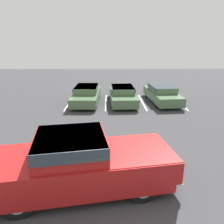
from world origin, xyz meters
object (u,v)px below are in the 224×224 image
parked_sedan_a (87,94)px  parked_sedan_c (162,93)px  pickup_truck (82,162)px  parked_sedan_b (123,94)px

parked_sedan_a → parked_sedan_c: 5.52m
pickup_truck → parked_sedan_b: 9.89m
parked_sedan_c → parked_sedan_b: bearing=-90.5°
pickup_truck → parked_sedan_c: (4.73, 9.91, -0.22)m
pickup_truck → parked_sedan_c: bearing=55.0°
pickup_truck → parked_sedan_a: 9.87m
pickup_truck → parked_sedan_a: size_ratio=1.21×
parked_sedan_b → parked_sedan_c: parked_sedan_c is taller
parked_sedan_a → parked_sedan_c: parked_sedan_c is taller
parked_sedan_b → pickup_truck: bearing=-12.5°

